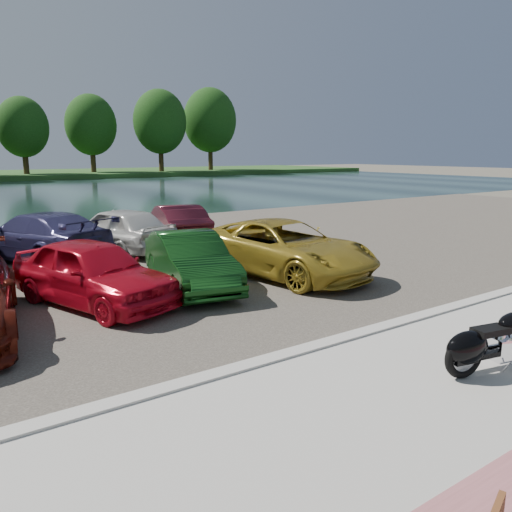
{
  "coord_description": "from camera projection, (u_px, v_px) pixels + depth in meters",
  "views": [
    {
      "loc": [
        -6.46,
        -3.98,
        3.33
      ],
      "look_at": [
        -0.4,
        4.82,
        1.1
      ],
      "focal_mm": 35.0,
      "sensor_mm": 36.0,
      "label": 1
    }
  ],
  "objects": [
    {
      "name": "car_12",
      "position": [
        118.0,
        229.0,
        16.69
      ],
      "size": [
        3.06,
        4.78,
        1.52
      ],
      "primitive_type": "imported",
      "rotation": [
        0.0,
        0.0,
        3.45
      ],
      "color": "silver",
      "rests_on": "parking_lot"
    },
    {
      "name": "car_13",
      "position": [
        176.0,
        224.0,
        18.37
      ],
      "size": [
        2.22,
        4.49,
        1.42
      ],
      "primitive_type": "imported",
      "rotation": [
        0.0,
        0.0,
        2.97
      ],
      "color": "#4B1420",
      "rests_on": "parking_lot"
    },
    {
      "name": "kerb",
      "position": [
        362.0,
        335.0,
        9.07
      ],
      "size": [
        60.0,
        0.3,
        0.14
      ],
      "primitive_type": "cube",
      "color": "#B4B1A9",
      "rests_on": "ground"
    },
    {
      "name": "car_4",
      "position": [
        93.0,
        272.0,
        10.84
      ],
      "size": [
        3.04,
        4.59,
        1.45
      ],
      "primitive_type": "imported",
      "rotation": [
        0.0,
        0.0,
        0.34
      ],
      "color": "red",
      "rests_on": "parking_lot"
    },
    {
      "name": "river",
      "position": [
        10.0,
        195.0,
        39.73
      ],
      "size": [
        120.0,
        40.0,
        0.0
      ],
      "primitive_type": "cube",
      "color": "#1A2F2E",
      "rests_on": "ground"
    },
    {
      "name": "ground",
      "position": [
        460.0,
        379.0,
        7.47
      ],
      "size": [
        200.0,
        200.0,
        0.0
      ],
      "primitive_type": "plane",
      "color": "#595447",
      "rests_on": "ground"
    },
    {
      "name": "car_5",
      "position": [
        190.0,
        261.0,
        12.21
      ],
      "size": [
        2.21,
        4.32,
        1.36
      ],
      "primitive_type": "imported",
      "rotation": [
        0.0,
        0.0,
        -0.19
      ],
      "color": "#103E13",
      "rests_on": "parking_lot"
    },
    {
      "name": "car_11",
      "position": [
        40.0,
        236.0,
        15.26
      ],
      "size": [
        3.91,
        5.65,
        1.52
      ],
      "primitive_type": "imported",
      "rotation": [
        0.0,
        0.0,
        3.52
      ],
      "color": "navy",
      "rests_on": "parking_lot"
    },
    {
      "name": "motorcycle",
      "position": [
        496.0,
        342.0,
        7.41
      ],
      "size": [
        2.3,
        0.88,
        1.05
      ],
      "rotation": [
        0.0,
        0.0,
        -0.21
      ],
      "color": "black",
      "rests_on": "promenade"
    },
    {
      "name": "car_6",
      "position": [
        284.0,
        248.0,
        13.51
      ],
      "size": [
        3.33,
        5.68,
        1.49
      ],
      "primitive_type": "imported",
      "rotation": [
        0.0,
        0.0,
        0.17
      ],
      "color": "#A68A26",
      "rests_on": "parking_lot"
    },
    {
      "name": "parking_lot",
      "position": [
        159.0,
        255.0,
        16.34
      ],
      "size": [
        60.0,
        18.0,
        0.04
      ],
      "primitive_type": "cube",
      "color": "#3C3731",
      "rests_on": "ground"
    },
    {
      "name": "far_trees",
      "position": [
        8.0,
        118.0,
        61.41
      ],
      "size": [
        70.25,
        10.68,
        12.52
      ],
      "color": "#322512",
      "rests_on": "far_bank"
    }
  ]
}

